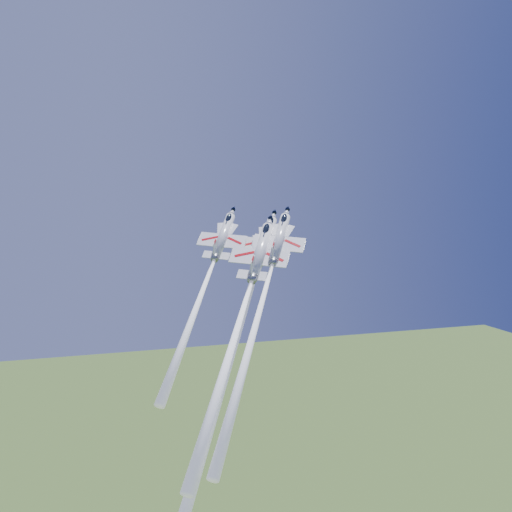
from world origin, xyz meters
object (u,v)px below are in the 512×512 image
object	(u,v)px
jet_lead	(238,333)
jet_left	(205,285)
jet_right	(260,309)
jet_slot	(240,319)

from	to	relation	value
jet_lead	jet_left	size ratio (longest dim) A/B	1.46
jet_lead	jet_right	bearing A→B (deg)	-23.45
jet_lead	jet_left	distance (m)	11.62
jet_right	jet_slot	distance (m)	3.87
jet_slot	jet_left	bearing A→B (deg)	134.05
jet_right	jet_slot	size ratio (longest dim) A/B	1.01
jet_right	jet_slot	world-z (taller)	jet_right
jet_slot	jet_lead	bearing A→B (deg)	108.42
jet_lead	jet_slot	world-z (taller)	jet_lead
jet_left	jet_lead	bearing A→B (deg)	-34.34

